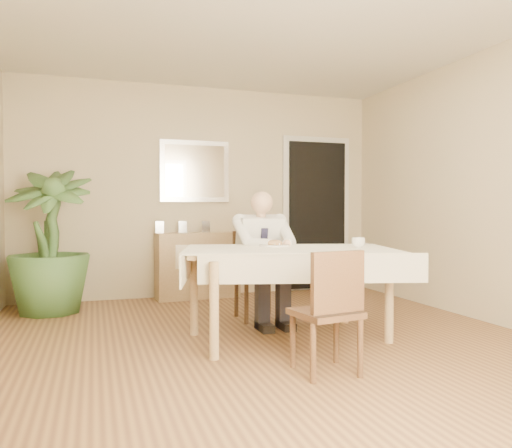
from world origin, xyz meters
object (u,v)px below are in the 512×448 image
object	(u,v)px
chair_near	(331,306)
potted_palm	(49,241)
seated_man	(265,250)
coffee_mug	(358,242)
dining_table	(289,258)
sideboard	(198,265)
chair_far	(256,269)

from	to	relation	value
chair_near	potted_palm	xyz separation A→B (m)	(-1.88, 2.68, 0.30)
chair_near	seated_man	xyz separation A→B (m)	(0.09, 1.54, 0.24)
coffee_mug	chair_near	bearing A→B (deg)	-129.16
chair_near	coffee_mug	bearing A→B (deg)	41.71
seated_man	potted_palm	distance (m)	2.28
dining_table	chair_near	world-z (taller)	chair_near
chair_near	sideboard	distance (m)	3.10
sideboard	coffee_mug	bearing A→B (deg)	-71.24
dining_table	coffee_mug	xyz separation A→B (m)	(0.58, -0.12, 0.13)
seated_man	coffee_mug	xyz separation A→B (m)	(0.58, -0.71, 0.10)
sideboard	potted_palm	size ratio (longest dim) A/B	0.66
coffee_mug	potted_palm	distance (m)	3.16
coffee_mug	sideboard	xyz separation A→B (m)	(-0.91, 2.27, -0.40)
chair_far	seated_man	world-z (taller)	seated_man
chair_near	potted_palm	world-z (taller)	potted_palm
seated_man	sideboard	xyz separation A→B (m)	(-0.33, 1.56, -0.29)
chair_near	seated_man	distance (m)	1.56
chair_far	dining_table	bearing A→B (deg)	-83.92
chair_far	coffee_mug	bearing A→B (deg)	-53.67
dining_table	potted_palm	xyz separation A→B (m)	(-1.97, 1.74, 0.08)
seated_man	sideboard	distance (m)	1.62
chair_far	chair_near	bearing A→B (deg)	-86.71
dining_table	seated_man	size ratio (longest dim) A/B	1.58
chair_near	sideboard	xyz separation A→B (m)	(-0.24, 3.09, -0.05)
dining_table	chair_far	xyz separation A→B (m)	(0.00, 0.88, -0.19)
chair_far	seated_man	distance (m)	0.35
dining_table	coffee_mug	bearing A→B (deg)	3.27
dining_table	potted_palm	size ratio (longest dim) A/B	1.31
chair_near	sideboard	size ratio (longest dim) A/B	0.82
chair_far	sideboard	size ratio (longest dim) A/B	0.86
sideboard	potted_palm	xyz separation A→B (m)	(-1.64, -0.41, 0.35)
chair_far	sideboard	world-z (taller)	chair_far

